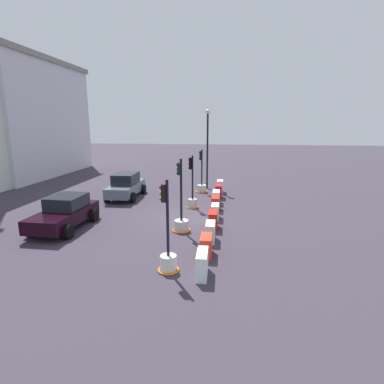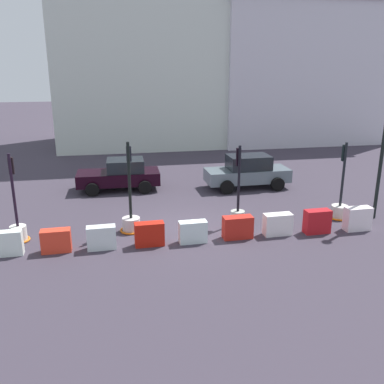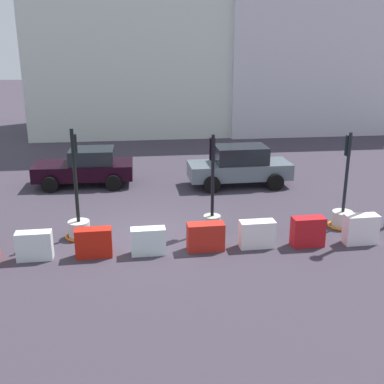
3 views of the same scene
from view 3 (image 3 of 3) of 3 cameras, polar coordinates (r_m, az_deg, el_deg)
ground_plane at (r=15.55m, az=-5.19°, el=-5.05°), size 120.00×120.00×0.00m
traffic_light_1 at (r=15.52m, az=-13.27°, el=-3.44°), size 0.89×0.89×3.47m
traffic_light_2 at (r=15.57m, az=2.39°, el=-2.46°), size 0.76×0.76×3.18m
traffic_light_3 at (r=16.73m, az=17.40°, el=-2.39°), size 0.91×0.91×3.18m
construction_barrier_2 at (r=14.41m, az=-18.15°, el=-6.05°), size 1.00×0.43×0.83m
construction_barrier_3 at (r=14.15m, az=-11.55°, el=-5.90°), size 1.04×0.44×0.85m
construction_barrier_4 at (r=14.08m, az=-5.20°, el=-5.82°), size 1.01×0.43×0.80m
construction_barrier_5 at (r=14.29m, az=1.62°, el=-5.31°), size 1.10×0.49×0.84m
construction_barrier_6 at (r=14.61m, az=7.71°, el=-4.95°), size 1.07×0.47×0.82m
construction_barrier_7 at (r=14.96m, az=13.54°, el=-4.57°), size 0.98×0.47×0.91m
construction_barrier_8 at (r=15.58m, az=19.34°, el=-4.17°), size 1.03×0.47×0.92m
car_black_sedan at (r=20.90m, az=-12.44°, el=2.89°), size 4.14×2.18×1.57m
car_grey_saloon at (r=20.42m, az=5.67°, el=3.08°), size 4.31×2.06×1.70m
building_corner_block at (r=35.51m, az=14.60°, el=16.54°), size 13.97×9.19×10.99m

